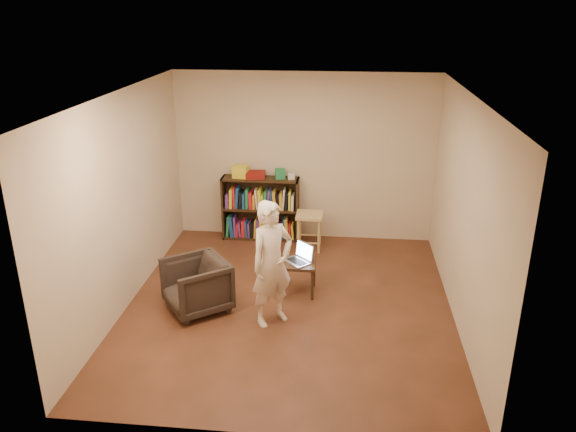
# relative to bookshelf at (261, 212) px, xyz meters

# --- Properties ---
(floor) EXTENTS (4.50, 4.50, 0.00)m
(floor) POSITION_rel_bookshelf_xyz_m (0.67, -2.09, -0.44)
(floor) COLOR #402514
(floor) RESTS_ON ground
(ceiling) EXTENTS (4.50, 4.50, 0.00)m
(ceiling) POSITION_rel_bookshelf_xyz_m (0.67, -2.09, 2.16)
(ceiling) COLOR silver
(ceiling) RESTS_ON wall_back
(wall_back) EXTENTS (4.00, 0.00, 4.00)m
(wall_back) POSITION_rel_bookshelf_xyz_m (0.67, 0.16, 0.86)
(wall_back) COLOR #C1A992
(wall_back) RESTS_ON floor
(wall_left) EXTENTS (0.00, 4.50, 4.50)m
(wall_left) POSITION_rel_bookshelf_xyz_m (-1.33, -2.09, 0.86)
(wall_left) COLOR #C1A992
(wall_left) RESTS_ON floor
(wall_right) EXTENTS (0.00, 4.50, 4.50)m
(wall_right) POSITION_rel_bookshelf_xyz_m (2.67, -2.09, 0.86)
(wall_right) COLOR #C1A992
(wall_right) RESTS_ON floor
(bookshelf) EXTENTS (1.20, 0.30, 1.00)m
(bookshelf) POSITION_rel_bookshelf_xyz_m (0.00, 0.00, 0.00)
(bookshelf) COLOR black
(bookshelf) RESTS_ON floor
(box_yellow) EXTENTS (0.24, 0.19, 0.19)m
(box_yellow) POSITION_rel_bookshelf_xyz_m (-0.30, -0.02, 0.65)
(box_yellow) COLOR yellow
(box_yellow) RESTS_ON bookshelf
(red_cloth) EXTENTS (0.32, 0.25, 0.10)m
(red_cloth) POSITION_rel_bookshelf_xyz_m (-0.07, -0.01, 0.61)
(red_cloth) COLOR maroon
(red_cloth) RESTS_ON bookshelf
(box_green) EXTENTS (0.17, 0.17, 0.14)m
(box_green) POSITION_rel_bookshelf_xyz_m (0.31, 0.01, 0.63)
(box_green) COLOR #217C46
(box_green) RESTS_ON bookshelf
(box_white) EXTENTS (0.12, 0.12, 0.08)m
(box_white) POSITION_rel_bookshelf_xyz_m (0.48, -0.01, 0.60)
(box_white) COLOR silver
(box_white) RESTS_ON bookshelf
(stool) EXTENTS (0.39, 0.39, 0.57)m
(stool) POSITION_rel_bookshelf_xyz_m (0.79, -0.35, 0.02)
(stool) COLOR tan
(stool) RESTS_ON floor
(armchair) EXTENTS (0.99, 0.99, 0.65)m
(armchair) POSITION_rel_bookshelf_xyz_m (-0.44, -2.30, -0.11)
(armchair) COLOR #302820
(armchair) RESTS_ON floor
(side_table) EXTENTS (0.43, 0.43, 0.44)m
(side_table) POSITION_rel_bookshelf_xyz_m (0.76, -1.74, -0.08)
(side_table) COLOR black
(side_table) RESTS_ON floor
(laptop) EXTENTS (0.41, 0.41, 0.24)m
(laptop) POSITION_rel_bookshelf_xyz_m (0.77, -1.73, 0.06)
(laptop) COLOR silver
(laptop) RESTS_ON side_table
(person) EXTENTS (0.65, 0.64, 1.50)m
(person) POSITION_rel_bookshelf_xyz_m (0.51, -2.48, 0.31)
(person) COLOR beige
(person) RESTS_ON floor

